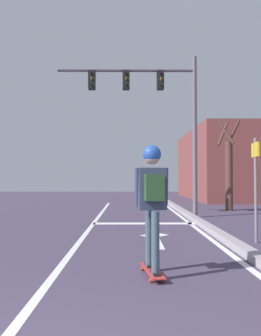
# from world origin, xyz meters

# --- Properties ---
(lane_line_center) EXTENTS (0.12, 20.00, 0.01)m
(lane_line_center) POSITION_xyz_m (-0.20, 6.00, 0.00)
(lane_line_center) COLOR white
(lane_line_center) RESTS_ON ground
(lane_line_curbside) EXTENTS (0.12, 20.00, 0.01)m
(lane_line_curbside) POSITION_xyz_m (2.67, 6.00, 0.00)
(lane_line_curbside) COLOR white
(lane_line_curbside) RESTS_ON ground
(stop_bar) EXTENTS (3.02, 0.40, 0.01)m
(stop_bar) POSITION_xyz_m (1.31, 8.33, 0.00)
(stop_bar) COLOR white
(stop_bar) RESTS_ON ground
(lane_arrow_stem) EXTENTS (0.16, 1.40, 0.01)m
(lane_arrow_stem) POSITION_xyz_m (1.46, 5.51, 0.00)
(lane_arrow_stem) COLOR white
(lane_arrow_stem) RESTS_ON ground
(lane_arrow_head) EXTENTS (0.71, 0.71, 0.01)m
(lane_arrow_head) POSITION_xyz_m (1.46, 6.36, 0.00)
(lane_arrow_head) COLOR white
(lane_arrow_head) RESTS_ON ground
(curb_strip) EXTENTS (0.24, 24.00, 0.14)m
(curb_strip) POSITION_xyz_m (2.92, 6.00, 0.07)
(curb_strip) COLOR #9D939B
(curb_strip) RESTS_ON ground
(skateboard) EXTENTS (0.31, 0.84, 0.08)m
(skateboard) POSITION_xyz_m (1.17, 3.16, 0.07)
(skateboard) COLOR #B73133
(skateboard) RESTS_ON ground
(skater) EXTENTS (0.48, 0.64, 1.74)m
(skater) POSITION_xyz_m (1.18, 3.15, 1.20)
(skater) COLOR #3E5262
(skater) RESTS_ON skateboard
(traffic_signal_mast) EXTENTS (4.83, 0.34, 5.57)m
(traffic_signal_mast) POSITION_xyz_m (1.75, 9.83, 3.99)
(traffic_signal_mast) COLOR #635A65
(traffic_signal_mast) RESTS_ON ground
(street_sign_post) EXTENTS (0.08, 0.44, 2.20)m
(street_sign_post) POSITION_xyz_m (3.52, 5.44, 1.44)
(street_sign_post) COLOR slate
(street_sign_post) RESTS_ON ground
(roadside_tree) EXTENTS (0.98, 0.99, 3.78)m
(roadside_tree) POSITION_xyz_m (5.03, 12.19, 1.66)
(roadside_tree) COLOR #52352B
(roadside_tree) RESTS_ON ground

